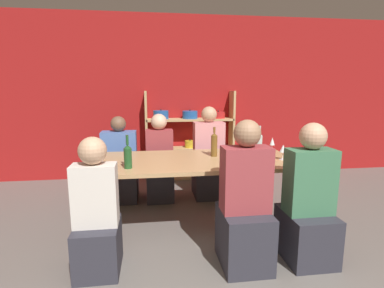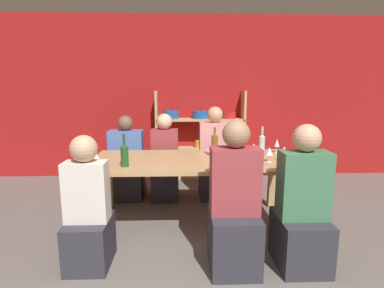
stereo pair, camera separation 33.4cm
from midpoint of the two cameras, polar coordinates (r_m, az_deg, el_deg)
The scene contains 19 objects.
wall_back_red at distance 5.14m, azimuth 0.45°, elevation 8.78°, with size 8.80×0.06×2.70m.
shelf_unit at distance 5.03m, azimuth 3.29°, elevation 0.61°, with size 1.47×0.30×1.47m.
dining_table at distance 3.29m, azimuth 2.97°, elevation -4.28°, with size 2.22×1.04×0.74m.
wine_bottle_green at distance 2.97m, azimuth -9.62°, elevation -2.00°, with size 0.08×0.08×0.32m.
wine_bottle_dark at distance 3.54m, azimuth 15.81°, elevation -0.08°, with size 0.07×0.07×0.34m.
wine_bottle_amber at distance 3.38m, azimuth 7.16°, elevation -0.13°, with size 0.07×0.07×0.34m.
wine_glass_white_a at distance 3.76m, azimuth 18.35°, elevation 0.10°, with size 0.06×0.06×0.17m.
wine_glass_red_a at distance 3.28m, azimuth 17.37°, elevation -1.44°, with size 0.08×0.08×0.16m.
wine_glass_empty_a at distance 2.94m, azimuth -14.66°, elevation -2.62°, with size 0.08×0.08×0.15m.
wine_glass_red_b at distance 3.33m, azimuth 19.95°, elevation -1.28°, with size 0.07×0.07×0.16m.
wine_glass_white_b at distance 3.52m, azimuth 7.26°, elevation -0.13°, with size 0.08×0.08×0.17m.
wine_glass_empty_b at distance 3.45m, azimuth 14.41°, elevation -0.60°, with size 0.08×0.08×0.16m.
cell_phone at distance 3.17m, azimuth -13.83°, elevation -3.59°, with size 0.15×0.16×0.01m.
person_near_a at distance 2.59m, azimuth 11.78°, elevation -13.16°, with size 0.40×0.50×1.26m.
person_far_a at distance 4.26m, azimuth -10.08°, elevation -4.57°, with size 0.46×0.57×1.14m.
person_near_b at distance 2.68m, azimuth -15.75°, elevation -13.37°, with size 0.35×0.44×1.13m.
person_far_b at distance 4.11m, azimuth -2.83°, elevation -4.44°, with size 0.36×0.45×1.18m.
person_near_c at distance 2.80m, azimuth 23.48°, elevation -12.35°, with size 0.40×0.50×1.22m.
person_far_c at distance 4.20m, azimuth 6.54°, elevation -3.87°, with size 0.41×0.52×1.26m.
Camera 2 is at (-0.05, -1.32, 1.49)m, focal length 28.00 mm.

